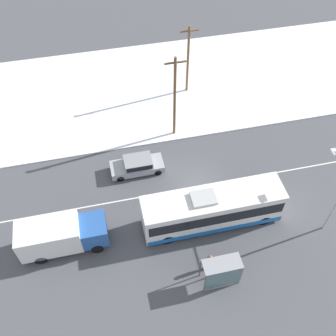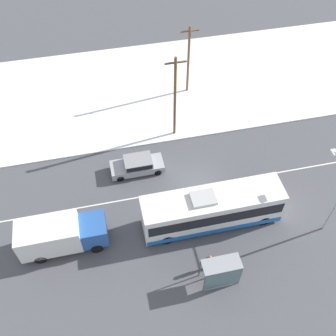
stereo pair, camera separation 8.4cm
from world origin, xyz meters
name	(u,v)px [view 1 (the left image)]	position (x,y,z in m)	size (l,w,h in m)	color
ground_plane	(196,187)	(0.00, 0.00, 0.00)	(120.00, 120.00, 0.00)	#4C4C51
snow_lot	(162,86)	(0.00, 13.63, 0.06)	(80.00, 15.91, 0.12)	white
lane_marking_center	(196,187)	(0.00, 0.00, 0.00)	(60.00, 0.12, 0.00)	silver
city_bus	(212,209)	(0.21, -3.46, 1.68)	(10.65, 2.57, 3.45)	white
box_truck	(61,235)	(-11.09, -3.16, 1.56)	(6.34, 2.30, 2.81)	silver
sedan_car	(137,165)	(-4.48, 2.85, 0.79)	(4.53, 1.80, 1.45)	#9E9EA3
pedestrian_at_stop	(210,260)	(-1.03, -7.19, 1.02)	(0.60, 0.27, 1.66)	#23232D
bus_shelter	(223,272)	(-0.58, -8.50, 1.67)	(2.64, 1.20, 2.40)	gray
utility_pole_roadside	(175,97)	(-0.38, 6.56, 4.40)	(1.80, 0.24, 8.43)	brown
utility_pole_snowlot	(188,59)	(2.33, 12.42, 3.89)	(1.80, 0.24, 7.41)	brown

